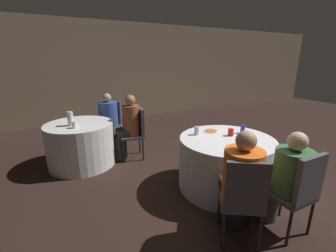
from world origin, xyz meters
TOP-DOWN VIEW (x-y plane):
  - ground_plane at (0.00, 0.00)m, footprint 16.00×16.00m
  - wall_back at (0.00, 4.64)m, footprint 16.00×0.06m
  - table_near at (-0.20, 0.10)m, footprint 1.30×1.30m
  - table_far at (-1.91, 1.82)m, footprint 1.11×1.11m
  - chair_near_south at (-0.21, -0.97)m, footprint 0.40×0.41m
  - chair_near_southwest at (-0.78, -0.79)m, footprint 0.55×0.55m
  - chair_far_northeast at (-1.20, 2.49)m, footprint 0.57×0.57m
  - chair_far_east at (-0.95, 1.64)m, footprint 0.47×0.47m
  - person_floral_shirt at (-1.12, 1.67)m, footprint 0.49×0.34m
  - person_orange_shirt at (-0.69, -0.66)m, footprint 0.48×0.51m
  - person_green_jacket at (-0.20, -0.80)m, footprint 0.36×0.52m
  - person_blue_shirt at (-1.32, 2.38)m, footprint 0.51×0.51m
  - pizza_plate_near at (-0.20, 0.45)m, footprint 0.25×0.25m
  - soda_can_blue at (0.16, 0.18)m, footprint 0.07×0.07m
  - soda_can_silver at (-0.48, 0.43)m, footprint 0.07×0.07m
  - cup_near at (-0.07, 0.17)m, footprint 0.08×0.08m
  - bottle_far at (-2.03, 1.75)m, footprint 0.09×0.09m
  - cup_far at (-1.99, 1.58)m, footprint 0.08×0.08m

SIDE VIEW (x-z plane):
  - ground_plane at x=0.00m, z-range 0.00..0.00m
  - table_near at x=-0.20m, z-range 0.00..0.74m
  - table_far at x=-1.91m, z-range 0.00..0.74m
  - chair_near_south at x=-0.21m, z-range 0.09..1.02m
  - chair_near_southwest at x=-0.78m, z-range 0.09..1.02m
  - chair_far_northeast at x=-1.20m, z-range 0.09..1.02m
  - chair_far_east at x=-0.95m, z-range 0.09..1.02m
  - person_green_jacket at x=-0.20m, z-range 0.02..1.13m
  - person_floral_shirt at x=-1.12m, z-range -0.01..1.18m
  - person_blue_shirt at x=-1.32m, z-range 0.02..1.15m
  - person_orange_shirt at x=-0.69m, z-range 0.02..1.18m
  - pizza_plate_near at x=-0.20m, z-range 0.74..0.76m
  - cup_near at x=-0.07m, z-range 0.74..0.84m
  - cup_far at x=-1.99m, z-range 0.74..0.85m
  - soda_can_blue at x=0.16m, z-range 0.74..0.86m
  - soda_can_silver at x=-0.48m, z-range 0.74..0.86m
  - bottle_far at x=-2.03m, z-range 0.74..0.97m
  - wall_back at x=0.00m, z-range 0.00..2.80m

